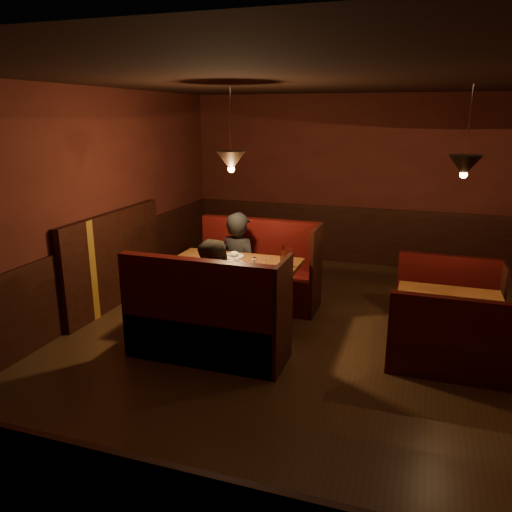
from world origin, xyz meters
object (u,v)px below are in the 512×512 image
(main_table, at_px, (234,278))
(diner_b, at_px, (216,280))
(second_table, at_px, (448,309))
(second_bench_near, at_px, (451,350))
(main_bench_near, at_px, (206,327))
(diner_a, at_px, (239,248))
(second_bench_far, at_px, (447,304))
(main_bench_far, at_px, (258,278))

(main_table, relative_size, diner_b, 0.98)
(second_table, xyz_separation_m, second_bench_near, (0.03, -0.66, -0.19))
(main_bench_near, distance_m, diner_a, 1.60)
(main_bench_near, bearing_deg, main_table, 91.12)
(main_table, bearing_deg, second_bench_far, 19.97)
(main_bench_near, height_order, second_bench_far, main_bench_near)
(main_bench_near, distance_m, second_bench_far, 3.06)
(main_bench_far, distance_m, diner_b, 1.50)
(main_bench_near, relative_size, second_table, 1.55)
(second_bench_far, bearing_deg, diner_b, -149.70)
(main_table, xyz_separation_m, main_bench_near, (0.02, -0.89, -0.27))
(main_table, xyz_separation_m, diner_b, (0.00, -0.55, 0.15))
(main_bench_far, bearing_deg, second_table, -14.73)
(diner_a, bearing_deg, diner_b, 116.30)
(main_bench_far, bearing_deg, diner_a, -125.79)
(diner_b, bearing_deg, main_table, 85.37)
(second_table, relative_size, diner_a, 0.66)
(main_table, height_order, second_table, main_table)
(main_bench_far, bearing_deg, diner_b, -90.58)
(main_bench_near, height_order, second_table, main_bench_near)
(main_table, height_order, diner_a, diner_a)
(second_bench_near, xyz_separation_m, diner_a, (-2.66, 1.05, 0.56))
(diner_b, bearing_deg, second_table, 12.86)
(second_table, bearing_deg, main_bench_far, 165.27)
(second_bench_near, height_order, diner_b, diner_b)
(second_bench_near, bearing_deg, main_table, 170.38)
(main_table, relative_size, second_bench_near, 1.27)
(main_table, distance_m, second_bench_far, 2.68)
(main_table, xyz_separation_m, main_bench_far, (0.02, 0.89, -0.27))
(diner_a, bearing_deg, main_bench_near, 114.99)
(main_bench_far, relative_size, diner_a, 1.02)
(main_bench_near, xyz_separation_m, second_bench_far, (2.48, 1.80, -0.09))
(diner_a, bearing_deg, second_table, -170.35)
(diner_b, bearing_deg, main_bench_near, -92.49)
(main_table, distance_m, second_bench_near, 2.56)
(diner_a, bearing_deg, main_table, 123.11)
(main_bench_far, bearing_deg, second_bench_near, -27.86)
(main_bench_far, height_order, second_table, main_bench_far)
(diner_a, bearing_deg, main_bench_far, -107.85)
(second_table, relative_size, diner_b, 0.70)
(main_bench_near, bearing_deg, second_bench_near, 10.66)
(second_bench_far, bearing_deg, second_bench_near, -90.00)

